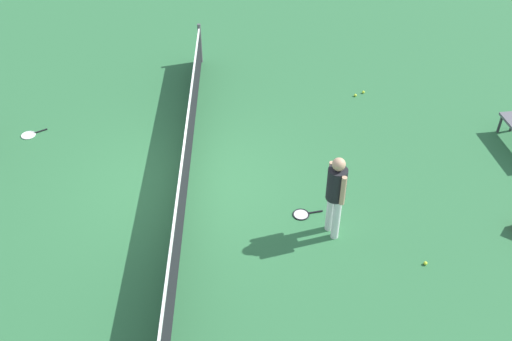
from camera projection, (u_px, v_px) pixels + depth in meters
The scene contains 8 objects.
ground_plane at pixel (188, 184), 11.85m from camera, with size 40.00×40.00×0.00m, color #2D6B3D.
court_net at pixel (186, 164), 11.54m from camera, with size 10.09×0.09×1.07m.
player_near_side at pixel (336, 191), 10.16m from camera, with size 0.52×0.44×1.70m.
tennis_racket_near_player at pixel (302, 214), 11.15m from camera, with size 0.37×0.61×0.03m.
tennis_racket_far_player at pixel (30, 135), 13.14m from camera, with size 0.46×0.58×0.03m.
tennis_ball_near_player at pixel (355, 95), 14.38m from camera, with size 0.07×0.07×0.07m, color #C6E033.
tennis_ball_by_net at pixel (425, 263), 10.17m from camera, with size 0.07×0.07×0.07m, color #C6E033.
tennis_ball_midcourt at pixel (363, 92), 14.49m from camera, with size 0.07×0.07×0.07m, color #C6E033.
Camera 1 is at (-9.05, -1.22, 7.69)m, focal length 41.68 mm.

